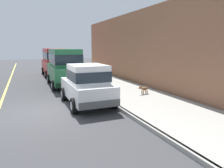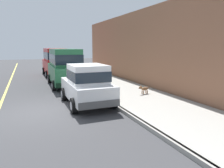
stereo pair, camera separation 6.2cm
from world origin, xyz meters
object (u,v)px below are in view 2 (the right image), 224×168
object	(u,v)px
car_white_hatchback	(87,84)
car_red_van	(55,61)
fire_hydrant	(94,81)
dog_brown	(144,89)
car_green_van	(65,66)

from	to	relation	value
car_white_hatchback	car_red_van	world-z (taller)	car_red_van
car_white_hatchback	fire_hydrant	size ratio (longest dim) A/B	5.24
dog_brown	fire_hydrant	distance (m)	3.65
dog_brown	car_green_van	bearing A→B (deg)	124.13
car_green_van	dog_brown	bearing A→B (deg)	-55.87
car_white_hatchback	car_green_van	bearing A→B (deg)	90.46
fire_hydrant	car_red_van	bearing A→B (deg)	100.95
car_white_hatchback	car_green_van	world-z (taller)	car_green_van
car_green_van	car_red_van	size ratio (longest dim) A/B	1.00
car_white_hatchback	fire_hydrant	bearing A→B (deg)	67.47
car_white_hatchback	car_green_van	size ratio (longest dim) A/B	0.77
dog_brown	fire_hydrant	bearing A→B (deg)	119.47
car_green_van	car_red_van	bearing A→B (deg)	89.05
car_red_van	car_green_van	bearing A→B (deg)	-90.95
car_white_hatchback	car_green_van	distance (m)	5.36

